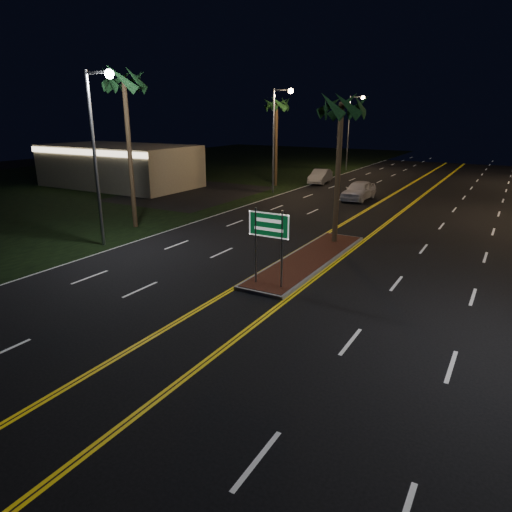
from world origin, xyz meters
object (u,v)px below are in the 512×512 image
Objects in this scene: highway_sign at (269,232)px; streetlight_left_far at (352,124)px; palm_median at (341,107)px; commercial_building at (120,166)px; palm_left_near at (124,82)px; car_far at (320,175)px; streetlight_left_mid at (277,129)px; streetlight_left_near at (98,140)px; median_island at (309,259)px; car_near at (359,189)px; palm_left_far at (277,105)px.

highway_sign is 0.36× the size of streetlight_left_far.
commercial_building is at bearing 159.95° from palm_median.
car_far is at bearing 82.77° from palm_left_near.
streetlight_left_mid reaches higher than car_far.
streetlight_left_near is at bearing -90.00° from streetlight_left_mid.
palm_left_near is (-12.50, -2.50, 1.40)m from palm_median.
streetlight_left_mid reaches higher than median_island.
streetlight_left_mid reaches higher than highway_sign.
streetlight_left_far is at bearing 57.35° from commercial_building.
palm_median is at bearing 11.31° from palm_left_near.
streetlight_left_near is 22.32m from car_near.
streetlight_left_mid and streetlight_left_far have the same top height.
palm_median is 0.94× the size of palm_left_far.
highway_sign is 11.17m from streetlight_left_near.
median_island is at bearing 90.00° from highway_sign.
streetlight_left_near is at bearing -46.10° from commercial_building.
streetlight_left_far is (0.00, 20.00, 0.00)m from streetlight_left_mid.
highway_sign is at bearing -33.48° from commercial_building.
palm_left_far reaches higher than median_island.
commercial_building is 2.72× the size of car_near.
car_near is at bearing 98.20° from highway_sign.
palm_median is 21.69m from palm_left_far.
commercial_building reaches higher than car_far.
palm_median is 0.85× the size of palm_left_near.
car_near is (7.49, 20.49, -4.74)m from streetlight_left_near.
streetlight_left_far is 35.18m from palm_median.
palm_left_far is at bearing 121.36° from median_island.
palm_median is (10.61, -13.50, 1.62)m from streetlight_left_mid.
palm_left_far is at bearing 116.92° from highway_sign.
palm_left_near reaches higher than streetlight_left_near.
streetlight_left_far is 1.80× the size of car_far.
streetlight_left_far is at bearing 88.84° from car_far.
palm_left_near is 1.78× the size of car_near.
highway_sign is at bearing -63.08° from palm_left_far.
highway_sign reaches higher than car_far.
palm_left_near is (-1.89, -36.00, 3.02)m from streetlight_left_far.
streetlight_left_far is 1.63× the size of car_near.
car_far is at bearing -84.85° from streetlight_left_far.
streetlight_left_near reaches higher than car_far.
palm_left_far is at bearing -138.39° from car_far.
palm_left_near is at bearing 115.26° from streetlight_left_near.
streetlight_left_mid is at bearing -61.33° from palm_left_far.
streetlight_left_mid is 8.87m from car_near.
streetlight_left_near is at bearing -64.74° from palm_left_near.
car_far is (-6.37, 7.17, -0.09)m from car_near.
median_island is at bearing -78.02° from car_near.
streetlight_left_far is at bearing 90.00° from streetlight_left_mid.
highway_sign is 0.36× the size of streetlight_left_near.
highway_sign is at bearing -90.00° from median_island.
highway_sign is 30.42m from car_far.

